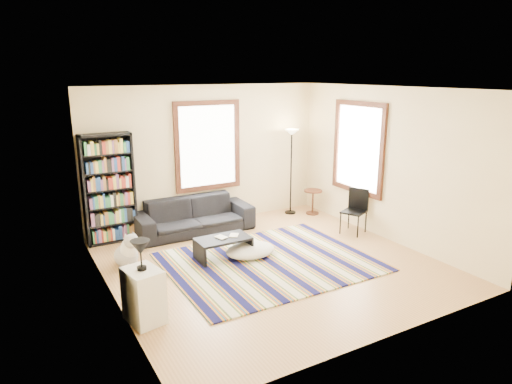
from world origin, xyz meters
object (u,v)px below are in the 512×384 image
side_table (313,202)px  dog (126,249)px  floor_lamp (291,172)px  white_cabinet (144,296)px  sofa (194,216)px  coffee_table (223,248)px  floor_cushion (250,250)px  folding_chair (354,212)px  bookshelf (109,189)px

side_table → dog: 4.35m
floor_lamp → white_cabinet: (-4.11, -2.88, -0.58)m
sofa → coffee_table: sofa is taller
floor_cushion → white_cabinet: size_ratio=1.24×
coffee_table → floor_lamp: bearing=33.1°
folding_chair → sofa: bearing=124.5°
folding_chair → side_table: bearing=63.0°
floor_lamp → dog: 4.08m
folding_chair → white_cabinet: bearing=170.2°
coffee_table → side_table: side_table is taller
floor_lamp → side_table: size_ratio=3.44×
floor_cushion → coffee_table: bearing=160.5°
bookshelf → floor_lamp: bearing=-2.5°
dog → sofa: bearing=17.1°
floor_cushion → folding_chair: bearing=0.8°
coffee_table → folding_chair: folding_chair is taller
bookshelf → side_table: 4.30m
floor_cushion → dog: 2.04m
sofa → white_cabinet: 3.30m
sofa → dog: 1.85m
floor_lamp → dog: (-3.89, -1.08, -0.63)m
sofa → bookshelf: bookshelf is taller
white_cabinet → bookshelf: bearing=73.4°
floor_lamp → white_cabinet: size_ratio=2.66×
sofa → bookshelf: 1.67m
bookshelf → side_table: bearing=-6.2°
coffee_table → white_cabinet: size_ratio=1.29×
floor_lamp → side_table: 0.82m
side_table → folding_chair: bearing=-92.1°
floor_cushion → dog: dog is taller
sofa → folding_chair: (2.66, -1.58, 0.10)m
sofa → white_cabinet: size_ratio=3.25×
floor_cushion → bookshelf: bearing=135.0°
dog → side_table: bearing=-4.5°
sofa → side_table: (2.71, -0.19, -0.06)m
bookshelf → floor_cushion: 2.80m
bookshelf → side_table: size_ratio=3.70×
white_cabinet → floor_cushion: bearing=17.2°
sofa → coffee_table: (-0.06, -1.45, -0.15)m
side_table → white_cabinet: bearing=-150.1°
folding_chair → dog: bearing=147.1°
dog → bookshelf: bearing=72.1°
floor_cushion → floor_lamp: floor_lamp is taller
coffee_table → white_cabinet: white_cabinet is taller
folding_chair → floor_lamp: bearing=76.6°
side_table → sofa: bearing=176.0°
side_table → folding_chair: (-0.05, -1.38, 0.16)m
sofa → floor_lamp: size_ratio=1.22×
side_table → white_cabinet: (-4.50, -2.58, 0.08)m
folding_chair → dog: folding_chair is taller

